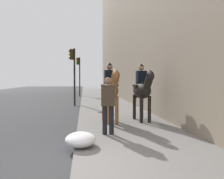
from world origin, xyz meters
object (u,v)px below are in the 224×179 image
mounted_horse_far (142,89)px  traffic_light_far_curb (79,70)px  pedestrian_greeting (108,102)px  traffic_light_near_curb (73,67)px  mounted_horse_near (110,89)px

mounted_horse_far → traffic_light_far_curb: traffic_light_far_curb is taller
pedestrian_greeting → traffic_light_near_curb: 9.52m
pedestrian_greeting → traffic_light_near_curb: traffic_light_near_curb is taller
mounted_horse_far → traffic_light_far_curb: (16.17, 2.79, 1.34)m
traffic_light_near_curb → mounted_horse_near: bearing=-166.9°
mounted_horse_near → pedestrian_greeting: 2.02m
mounted_horse_far → pedestrian_greeting: 2.69m
traffic_light_near_curb → traffic_light_far_curb: traffic_light_far_curb is taller
traffic_light_near_curb → traffic_light_far_curb: size_ratio=0.94×
mounted_horse_far → traffic_light_near_curb: bearing=-162.2°
mounted_horse_near → traffic_light_far_curb: (16.36, 1.51, 1.32)m
traffic_light_far_curb → mounted_horse_far: bearing=-170.2°
mounted_horse_far → pedestrian_greeting: size_ratio=1.33×
pedestrian_greeting → mounted_horse_far: bearing=-29.3°
mounted_horse_near → pedestrian_greeting: size_ratio=1.34×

